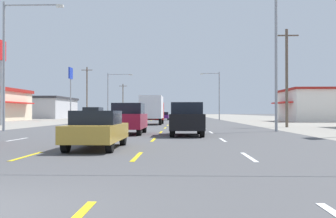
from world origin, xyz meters
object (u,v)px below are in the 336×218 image
Objects in this scene: streetlight_right_row_1 at (217,92)px; streetlight_left_row_1 at (111,92)px; suv_center_turn_midfar at (129,118)px; sedan_center_turn_farthest at (164,116)px; pole_sign_left_row_1 at (1,62)px; suv_inner_right_mid at (187,119)px; sedan_center_turn_nearest at (97,129)px; sedan_inner_left_distant_a at (155,115)px; hatchback_far_right_distant_b at (193,114)px; streetlight_left_row_0 at (10,55)px; streetlight_right_row_0 at (269,48)px; pole_sign_left_row_2 at (71,81)px; suv_far_left_far at (93,116)px; box_truck_center_turn_farther at (152,109)px.

streetlight_left_row_1 is at bearing 180.00° from streetlight_right_row_1.
sedan_center_turn_farthest is at bearing 89.61° from suv_center_turn_midfar.
sedan_center_turn_farthest is 0.49× the size of pole_sign_left_row_1.
suv_center_turn_midfar is at bearing 158.52° from suv_inner_right_mid.
sedan_inner_left_distant_a is at bearing 92.27° from sedan_center_turn_nearest.
streetlight_left_row_1 reaches higher than hatchback_far_right_distant_b.
hatchback_far_right_distant_b is (6.88, 54.41, 0.03)m from sedan_center_turn_farthest.
sedan_inner_left_distant_a is 24.58m from hatchback_far_right_distant_b.
streetlight_left_row_0 is 1.11× the size of streetlight_right_row_1.
streetlight_left_row_0 reaches higher than streetlight_right_row_1.
hatchback_far_right_distant_b is at bearing 91.58° from streetlight_right_row_0.
sedan_center_turn_farthest is 17.65m from pole_sign_left_row_2.
sedan_center_turn_farthest is 43.35m from streetlight_left_row_0.
streetlight_left_row_0 is at bearing 158.04° from suv_inner_right_mid.
suv_inner_right_mid is 1.00× the size of suv_center_turn_midfar.
streetlight_right_row_0 is 1.20× the size of streetlight_right_row_1.
streetlight_left_row_0 is 0.93× the size of streetlight_right_row_0.
suv_inner_right_mid is at bearing -91.97° from hatchback_far_right_distant_b.
sedan_center_turn_nearest is at bearing -76.99° from suv_far_left_far.
sedan_center_turn_nearest is 55.11m from pole_sign_left_row_2.
sedan_center_turn_nearest is 1.00× the size of sedan_center_turn_farthest.
box_truck_center_turn_farther is (0.07, 19.84, 0.81)m from suv_center_turn_midfar.
sedan_center_turn_nearest is at bearing -87.73° from sedan_inner_left_distant_a.
suv_center_turn_midfar is 1.26× the size of hatchback_far_right_distant_b.
streetlight_left_row_0 is (-16.65, -96.36, 4.90)m from hatchback_far_right_distant_b.
suv_far_left_far is 27.27m from sedan_center_turn_farthest.
streetlight_left_row_1 is at bearing 105.50° from suv_inner_right_mid.
pole_sign_left_row_1 reaches higher than suv_far_left_far.
hatchback_far_right_distant_b is (7.07, 110.27, 0.03)m from sedan_center_turn_nearest.
suv_far_left_far is 0.56× the size of streetlight_right_row_1.
streetlight_right_row_0 reaches higher than sedan_center_turn_nearest.
hatchback_far_right_distant_b is 0.40× the size of streetlight_left_row_0.
streetlight_right_row_0 reaches higher than suv_center_turn_midfar.
suv_far_left_far reaches higher than sedan_inner_left_distant_a.
suv_center_turn_midfar is 1.09× the size of sedan_center_turn_farthest.
sedan_inner_left_distant_a is at bearing 70.74° from pole_sign_left_row_2.
hatchback_far_right_distant_b is at bearing 86.33° from sedan_center_turn_nearest.
suv_center_turn_midfar is (-3.69, 1.45, 0.00)m from suv_inner_right_mid.
suv_center_turn_midfar is at bearing -102.32° from streetlight_right_row_1.
box_truck_center_turn_farther is at bearing 99.66° from suv_inner_right_mid.
streetlight_left_row_0 reaches higher than hatchback_far_right_distant_b.
streetlight_left_row_0 reaches higher than suv_center_turn_midfar.
sedan_center_turn_farthest is at bearing 89.46° from box_truck_center_turn_farther.
streetlight_right_row_1 reaches higher than suv_inner_right_mid.
box_truck_center_turn_farther is 1.85× the size of hatchback_far_right_distant_b.
suv_far_left_far is 25.33m from pole_sign_left_row_2.
box_truck_center_turn_farther is at bearing 59.22° from streetlight_left_row_0.
streetlight_left_row_1 is (-19.24, 41.91, -1.00)m from streetlight_right_row_0.
pole_sign_left_row_2 is (-15.96, 52.39, 6.19)m from sedan_center_turn_nearest.
pole_sign_left_row_2 is at bearing 99.42° from streetlight_left_row_0.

